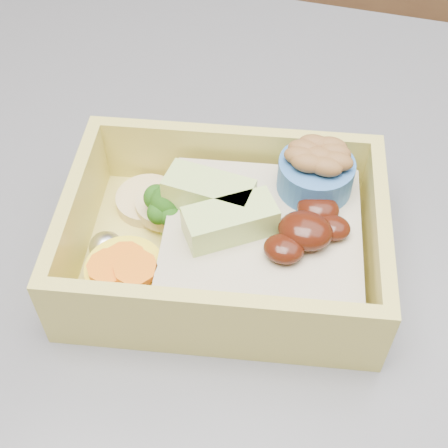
# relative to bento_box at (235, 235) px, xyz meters

# --- Properties ---
(bento_box) EXTENTS (0.22, 0.17, 0.07)m
(bento_box) POSITION_rel_bento_box_xyz_m (0.00, 0.00, 0.00)
(bento_box) COLOR #D1C156
(bento_box) RESTS_ON island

